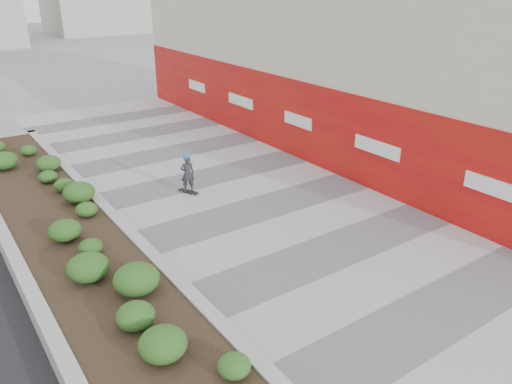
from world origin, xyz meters
The scene contains 6 objects.
ground centered at (0.00, 0.00, 0.00)m, with size 160.00×160.00×0.00m, color gray.
walkway centered at (0.00, 3.00, 0.01)m, with size 8.00×36.00×0.01m, color #A8A8AD.
building centered at (6.98, 8.98, 3.98)m, with size 6.04×24.08×8.00m.
planter centered at (-5.50, 7.00, 0.42)m, with size 3.00×18.00×0.90m.
manhole_cover centered at (0.50, 3.00, 0.00)m, with size 0.44×0.44×0.01m, color #595654.
skateboarder centered at (-1.20, 7.31, 0.70)m, with size 0.52×0.74×1.37m.
Camera 1 is at (-7.99, -6.31, 6.55)m, focal length 35.00 mm.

